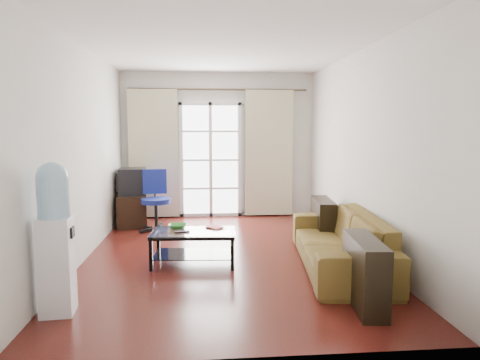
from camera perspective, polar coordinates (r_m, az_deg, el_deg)
name	(u,v)px	position (r m, az deg, el deg)	size (l,w,h in m)	color
floor	(226,254)	(5.76, -1.87, -9.88)	(5.20, 5.20, 0.00)	#551B14
ceiling	(225,45)	(5.62, -1.98, 17.56)	(5.20, 5.20, 0.00)	white
wall_back	(218,145)	(8.12, -2.90, 4.64)	(3.60, 0.02, 2.70)	silver
wall_front	(246,173)	(2.94, 0.75, 0.97)	(3.60, 0.02, 2.70)	silver
wall_left	(82,153)	(5.72, -20.28, 3.36)	(0.02, 5.20, 2.70)	silver
wall_right	(361,152)	(5.90, 15.85, 3.61)	(0.02, 5.20, 2.70)	silver
french_door	(211,160)	(8.07, -3.94, 2.67)	(1.16, 0.06, 2.15)	white
curtain_rod	(218,89)	(8.05, -2.92, 11.96)	(0.04, 0.04, 3.30)	#4C3F2D
curtain_left	(154,154)	(8.05, -11.44, 3.43)	(0.90, 0.07, 2.35)	beige
curtain_right	(269,153)	(8.10, 3.88, 3.57)	(0.90, 0.07, 2.35)	beige
radiator	(261,199)	(8.19, 2.78, -2.52)	(0.64, 0.12, 0.64)	gray
sofa	(339,241)	(5.29, 13.09, -7.91)	(1.10, 2.30, 0.65)	brown
coffee_table	(194,243)	(5.32, -6.21, -8.34)	(1.05, 0.64, 0.41)	silver
bowl	(178,226)	(5.45, -8.30, -6.12)	(0.24, 0.24, 0.06)	#358630
book	(211,228)	(5.37, -3.95, -6.47)	(0.25, 0.25, 0.02)	#AD3015
remote	(182,232)	(5.23, -7.74, -6.88)	(0.18, 0.05, 0.02)	black
tv_stand	(132,210)	(7.62, -14.24, -3.90)	(0.48, 0.73, 0.53)	black
crt_tv	(131,181)	(7.60, -14.28, -0.18)	(0.54, 0.54, 0.45)	black
task_chair	(156,212)	(7.19, -11.14, -4.25)	(0.77, 0.77, 0.99)	black
water_cooler	(55,236)	(4.13, -23.44, -6.83)	(0.31, 0.30, 1.37)	white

